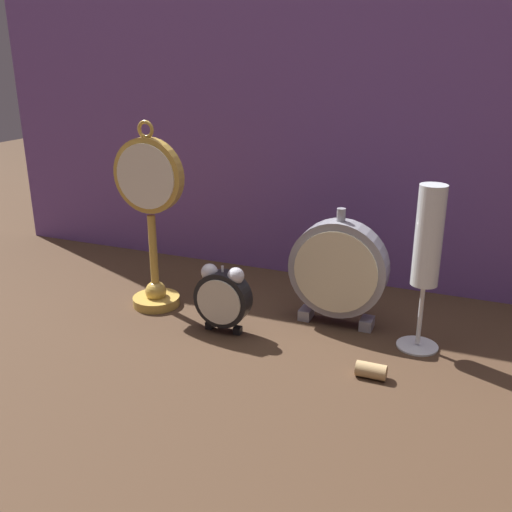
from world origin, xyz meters
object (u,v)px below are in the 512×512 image
object	(u,v)px
champagne_flute	(427,250)
wine_cork	(371,371)
mantel_clock_silver	(338,270)
pocket_watch_on_stand	(151,219)
alarm_clock_twin_bell	(223,296)

from	to	relation	value
champagne_flute	wine_cork	distance (m)	0.19
mantel_clock_silver	wine_cork	bearing A→B (deg)	-58.56
pocket_watch_on_stand	champagne_flute	size ratio (longest dim) A/B	1.28
pocket_watch_on_stand	mantel_clock_silver	xyz separation A→B (m)	(0.32, 0.05, -0.06)
mantel_clock_silver	wine_cork	xyz separation A→B (m)	(0.09, -0.15, -0.09)
alarm_clock_twin_bell	champagne_flute	xyz separation A→B (m)	(0.30, 0.07, 0.10)
wine_cork	alarm_clock_twin_bell	bearing A→B (deg)	168.86
alarm_clock_twin_bell	champagne_flute	bearing A→B (deg)	12.50
pocket_watch_on_stand	wine_cork	bearing A→B (deg)	-13.38
wine_cork	pocket_watch_on_stand	bearing A→B (deg)	166.62
alarm_clock_twin_bell	wine_cork	size ratio (longest dim) A/B	2.69
alarm_clock_twin_bell	wine_cork	world-z (taller)	alarm_clock_twin_bell
pocket_watch_on_stand	mantel_clock_silver	size ratio (longest dim) A/B	1.64
pocket_watch_on_stand	wine_cork	xyz separation A→B (m)	(0.41, -0.10, -0.15)
pocket_watch_on_stand	alarm_clock_twin_bell	distance (m)	0.19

